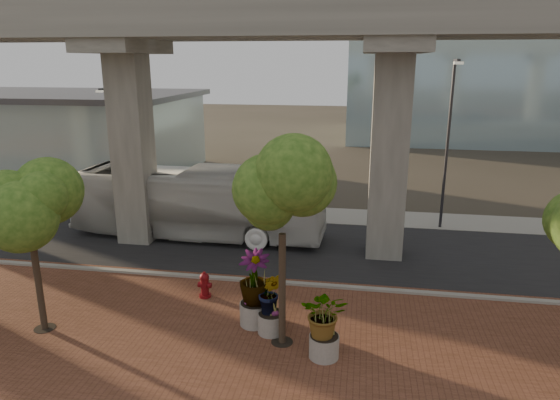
# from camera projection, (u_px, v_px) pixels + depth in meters

# --- Properties ---
(ground) EXTENTS (160.00, 160.00, 0.00)m
(ground) POSITION_uv_depth(u_px,v_px,m) (247.00, 263.00, 22.24)
(ground) COLOR #332E25
(ground) RESTS_ON ground
(brick_plaza) EXTENTS (70.00, 13.00, 0.06)m
(brick_plaza) POSITION_uv_depth(u_px,v_px,m) (185.00, 367.00, 14.64)
(brick_plaza) COLOR brown
(brick_plaza) RESTS_ON ground
(asphalt_road) EXTENTS (90.00, 8.00, 0.04)m
(asphalt_road) POSITION_uv_depth(u_px,v_px,m) (257.00, 246.00, 24.13)
(asphalt_road) COLOR black
(asphalt_road) RESTS_ON ground
(curb_strip) EXTENTS (70.00, 0.25, 0.16)m
(curb_strip) POSITION_uv_depth(u_px,v_px,m) (236.00, 280.00, 20.32)
(curb_strip) COLOR gray
(curb_strip) RESTS_ON ground
(far_sidewalk) EXTENTS (90.00, 3.00, 0.06)m
(far_sidewalk) POSITION_uv_depth(u_px,v_px,m) (276.00, 213.00, 29.35)
(far_sidewalk) COLOR gray
(far_sidewalk) RESTS_ON ground
(transit_viaduct) EXTENTS (72.00, 5.60, 12.40)m
(transit_viaduct) POSITION_uv_depth(u_px,v_px,m) (255.00, 93.00, 22.16)
(transit_viaduct) COLOR #99958B
(transit_viaduct) RESTS_ON ground
(station_pavilion) EXTENTS (23.00, 13.00, 6.30)m
(station_pavilion) POSITION_uv_depth(u_px,v_px,m) (48.00, 132.00, 39.76)
(station_pavilion) COLOR #A7BCBF
(station_pavilion) RESTS_ON ground
(transit_bus) EXTENTS (12.86, 3.42, 3.56)m
(transit_bus) POSITION_uv_depth(u_px,v_px,m) (198.00, 203.00, 25.09)
(transit_bus) COLOR silver
(transit_bus) RESTS_ON ground
(fire_hydrant) EXTENTS (0.51, 0.46, 1.02)m
(fire_hydrant) POSITION_uv_depth(u_px,v_px,m) (205.00, 285.00, 18.79)
(fire_hydrant) COLOR #650B10
(fire_hydrant) RESTS_ON ground
(planter_front) EXTENTS (2.02, 2.02, 2.22)m
(planter_front) POSITION_uv_depth(u_px,v_px,m) (325.00, 317.00, 14.73)
(planter_front) COLOR #9C968D
(planter_front) RESTS_ON ground
(planter_right) EXTENTS (2.46, 2.46, 2.63)m
(planter_right) POSITION_uv_depth(u_px,v_px,m) (254.00, 281.00, 16.55)
(planter_right) COLOR #9D9A8E
(planter_right) RESTS_ON ground
(planter_left) EXTENTS (1.95, 1.95, 2.15)m
(planter_left) POSITION_uv_depth(u_px,v_px,m) (271.00, 296.00, 16.10)
(planter_left) COLOR #A39C93
(planter_left) RESTS_ON ground
(street_tree_near_west) EXTENTS (3.44, 3.44, 5.91)m
(street_tree_near_west) POSITION_uv_depth(u_px,v_px,m) (27.00, 205.00, 15.52)
(street_tree_near_west) COLOR #433526
(street_tree_near_west) RESTS_ON ground
(street_tree_near_east) EXTENTS (3.81, 3.81, 6.51)m
(street_tree_near_east) POSITION_uv_depth(u_px,v_px,m) (282.00, 198.00, 14.59)
(street_tree_near_east) COLOR #433526
(street_tree_near_east) RESTS_ON ground
(streetlamp_west) EXTENTS (0.36, 1.05, 7.22)m
(streetlamp_west) POSITION_uv_depth(u_px,v_px,m) (112.00, 143.00, 28.11)
(streetlamp_west) COLOR #2B2C30
(streetlamp_west) RESTS_ON ground
(streetlamp_east) EXTENTS (0.43, 1.27, 8.73)m
(streetlamp_east) POSITION_uv_depth(u_px,v_px,m) (449.00, 134.00, 25.35)
(streetlamp_east) COLOR #302F35
(streetlamp_east) RESTS_ON ground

